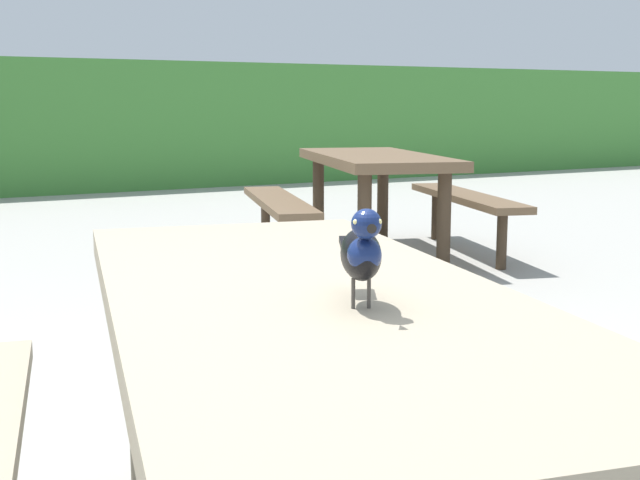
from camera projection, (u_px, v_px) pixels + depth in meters
name	position (u px, v px, depth m)	size (l,w,h in m)	color
picnic_table_foreground	(305.00, 375.00, 1.69)	(2.00, 2.02, 0.74)	gray
bird_grackle	(362.00, 252.00, 1.46)	(0.14, 0.27, 0.18)	black
picnic_table_mid_right	(375.00, 180.00, 6.01)	(2.10, 2.12, 0.74)	brown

